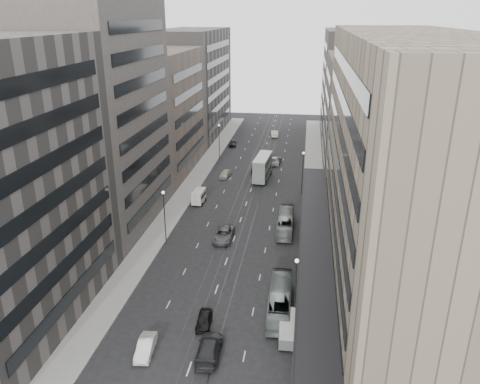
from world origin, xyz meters
The scene contains 28 objects.
ground centered at (0.00, 0.00, 0.00)m, with size 220.00×220.00×0.00m, color black.
sidewalk_right centered at (12.00, 37.50, 0.07)m, with size 4.00×125.00×0.15m, color gray.
sidewalk_left centered at (-12.00, 37.50, 0.07)m, with size 4.00×125.00×0.15m, color gray.
department_store centered at (21.45, 8.00, 14.95)m, with size 19.20×60.00×30.00m.
building_right_mid centered at (21.50, 52.00, 12.00)m, with size 15.00×28.00×24.00m, color #46403C.
building_right_far centered at (21.50, 82.00, 14.00)m, with size 15.00×32.00×28.00m, color #5A5551.
building_left_b centered at (-21.50, 19.00, 17.00)m, with size 15.00×26.00×34.00m, color #46403C.
building_left_c centered at (-21.50, 46.00, 12.50)m, with size 15.00×28.00×25.00m, color #665A50.
building_left_d centered at (-21.50, 79.00, 14.00)m, with size 15.00×38.00×28.00m, color #5A5551.
lamp_right_near centered at (9.70, -5.00, 5.20)m, with size 0.44×0.44×8.32m.
lamp_right_far centered at (9.70, 35.00, 5.20)m, with size 0.44×0.44×8.32m.
lamp_left_near centered at (-9.70, 12.00, 5.20)m, with size 0.44×0.44×8.32m.
lamp_left_far centered at (-9.70, 55.00, 5.20)m, with size 0.44×0.44×8.32m.
bus_near centered at (8.00, -2.47, 1.48)m, with size 2.49×10.64×2.96m, color slate.
bus_far centered at (7.50, 18.92, 1.39)m, with size 2.34×9.99×2.78m, color gray.
double_decker centered at (1.56, 42.46, 2.67)m, with size 3.35×9.20×4.94m.
vw_microbus centered at (9.20, -7.23, 1.36)m, with size 2.20×4.60×2.45m.
panel_van centered at (-8.40, 28.02, 1.35)m, with size 2.06×3.96×2.45m.
sedan_0 centered at (0.00, -6.20, 0.67)m, with size 1.57×3.91×1.33m, color black.
sedan_1 centered at (-4.82, -11.39, 0.71)m, with size 1.51×4.34×1.43m, color white.
sedan_2 centered at (-1.51, 14.53, 0.80)m, with size 2.64×5.74×1.59m, color #515254.
sedan_3 centered at (1.54, -10.79, 0.83)m, with size 2.32×5.70×1.65m, color black.
sedan_4 centered at (-6.19, 42.74, 0.74)m, with size 1.76×4.37×1.49m, color #B1A793.
sedan_5 centered at (-0.24, 46.91, 0.70)m, with size 1.48×4.25×1.40m, color black.
sedan_6 centered at (3.04, 53.35, 0.83)m, with size 2.75×5.97×1.66m, color silver.
sedan_7 centered at (3.48, 53.78, 0.80)m, with size 2.24×5.52×1.60m, color #5A5A5D.
sedan_8 centered at (-8.50, 67.39, 0.78)m, with size 1.83×4.55×1.55m, color black.
sedan_9 centered at (1.35, 78.47, 0.85)m, with size 1.80×5.17×1.70m, color beige.
Camera 1 is at (9.94, -47.69, 31.90)m, focal length 35.00 mm.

